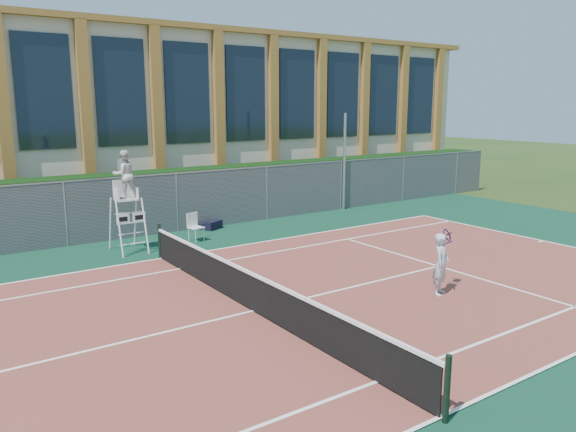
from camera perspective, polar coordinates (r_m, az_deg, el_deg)
ground at (r=13.23m, az=-3.54°, el=-9.72°), size 120.00×120.00×0.00m
apron at (r=14.04m, az=-5.68°, el=-8.46°), size 36.00×20.00×0.01m
tennis_court at (r=13.23m, az=-3.54°, el=-9.64°), size 23.77×10.97×0.02m
tennis_net at (r=13.05m, az=-3.57°, el=-7.52°), size 0.10×11.30×1.10m
fence at (r=20.73m, az=-16.29°, el=0.74°), size 40.00×0.06×2.20m
hedge at (r=21.86m, az=-17.29°, el=1.21°), size 40.00×1.40×2.20m
building at (r=29.25m, az=-22.45°, el=9.31°), size 45.00×10.60×8.22m
steel_pole at (r=25.48m, az=5.74°, el=5.48°), size 0.12×0.12×4.35m
umpire_chair at (r=18.72m, az=-16.28°, el=3.79°), size 0.93×1.43×3.34m
plastic_chair at (r=19.95m, az=-9.51°, el=-0.85°), size 0.55×0.55×0.99m
sports_bag_near at (r=21.74m, az=-7.56°, el=-0.92°), size 0.80×0.59×0.32m
sports_bag_far at (r=21.79m, az=-8.79°, el=-1.05°), size 0.63×0.50×0.23m
tennis_player at (r=14.57m, az=15.29°, el=-4.71°), size 0.95×0.72×1.59m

